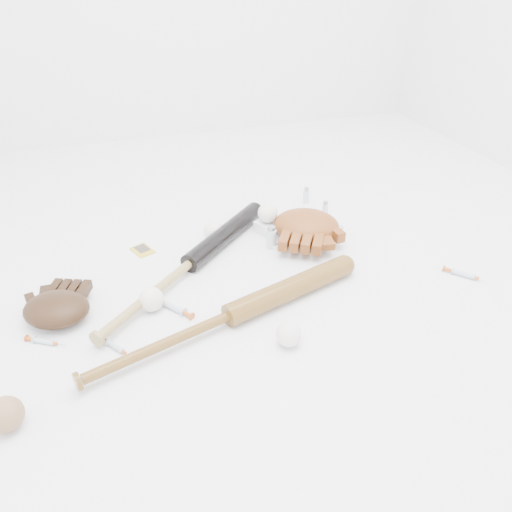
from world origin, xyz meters
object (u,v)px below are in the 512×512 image
object	(u,v)px
bat_dark	(190,263)
bat_wood	(230,315)
pedestal	(268,227)
glove_dark	(56,309)

from	to	relation	value
bat_dark	bat_wood	xyz separation A→B (m)	(0.05, -0.31, 0.00)
bat_dark	pedestal	bearing A→B (deg)	-15.16
bat_dark	pedestal	distance (m)	0.38
bat_dark	bat_wood	size ratio (longest dim) A/B	0.97
bat_wood	glove_dark	world-z (taller)	glove_dark
bat_dark	glove_dark	size ratio (longest dim) A/B	4.06
bat_wood	pedestal	world-z (taller)	bat_wood
bat_dark	pedestal	xyz separation A→B (m)	(0.34, 0.17, -0.01)
bat_dark	glove_dark	distance (m)	0.44
bat_dark	pedestal	size ratio (longest dim) A/B	11.91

